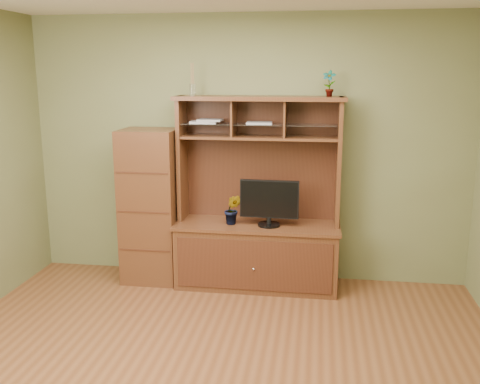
# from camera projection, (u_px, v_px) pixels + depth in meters

# --- Properties ---
(room) EXTENTS (4.54, 4.04, 2.74)m
(room) POSITION_uv_depth(u_px,v_px,m) (207.00, 192.00, 3.55)
(room) COLOR brown
(room) RESTS_ON ground
(media_hutch) EXTENTS (1.66, 0.61, 1.90)m
(media_hutch) POSITION_uv_depth(u_px,v_px,m) (257.00, 235.00, 5.38)
(media_hutch) COLOR #4B2415
(media_hutch) RESTS_ON room
(monitor) EXTENTS (0.58, 0.22, 0.46)m
(monitor) POSITION_uv_depth(u_px,v_px,m) (269.00, 202.00, 5.20)
(monitor) COLOR black
(monitor) RESTS_ON media_hutch
(orchid_plant) EXTENTS (0.17, 0.14, 0.30)m
(orchid_plant) POSITION_uv_depth(u_px,v_px,m) (233.00, 209.00, 5.27)
(orchid_plant) COLOR #2F581E
(orchid_plant) RESTS_ON media_hutch
(top_plant) EXTENTS (0.15, 0.12, 0.25)m
(top_plant) POSITION_uv_depth(u_px,v_px,m) (329.00, 83.00, 5.03)
(top_plant) COLOR #355D20
(top_plant) RESTS_ON media_hutch
(reed_diffuser) EXTENTS (0.06, 0.06, 0.31)m
(reed_diffuser) POSITION_uv_depth(u_px,v_px,m) (192.00, 83.00, 5.22)
(reed_diffuser) COLOR silver
(reed_diffuser) RESTS_ON media_hutch
(magazines) EXTENTS (0.83, 0.22, 0.04)m
(magazines) POSITION_uv_depth(u_px,v_px,m) (224.00, 122.00, 5.26)
(magazines) COLOR #B6B6BB
(magazines) RESTS_ON media_hutch
(side_cabinet) EXTENTS (0.56, 0.51, 1.57)m
(side_cabinet) POSITION_uv_depth(u_px,v_px,m) (151.00, 206.00, 5.48)
(side_cabinet) COLOR #4B2415
(side_cabinet) RESTS_ON room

